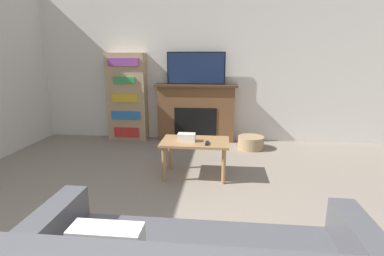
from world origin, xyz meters
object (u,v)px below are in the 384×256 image
object	(u,v)px
coffee_table	(195,146)
tv	(196,68)
bookshelf	(127,97)
fireplace	(196,113)
storage_basket	(251,143)

from	to	relation	value
coffee_table	tv	bearing A→B (deg)	95.07
bookshelf	coffee_table	bearing A→B (deg)	-49.53
coffee_table	bookshelf	xyz separation A→B (m)	(-1.42, 1.66, 0.39)
coffee_table	bookshelf	world-z (taller)	bookshelf
fireplace	storage_basket	xyz separation A→B (m)	(0.97, -0.41, -0.42)
fireplace	tv	xyz separation A→B (m)	(0.00, -0.02, 0.80)
fireplace	tv	size ratio (longest dim) A/B	1.45
fireplace	storage_basket	distance (m)	1.13
bookshelf	storage_basket	size ratio (longest dim) A/B	3.64
bookshelf	storage_basket	distance (m)	2.37
coffee_table	storage_basket	world-z (taller)	coffee_table
fireplace	tv	distance (m)	0.80
bookshelf	storage_basket	bearing A→B (deg)	-9.92
tv	coffee_table	bearing A→B (deg)	-84.93
storage_basket	coffee_table	bearing A→B (deg)	-122.97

